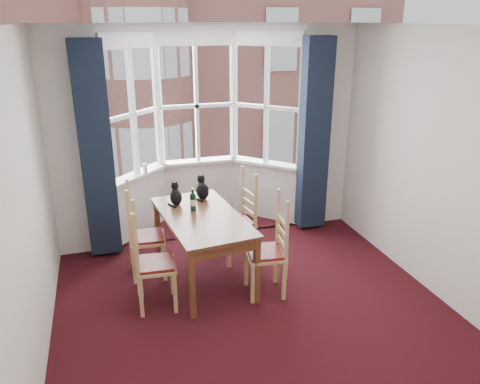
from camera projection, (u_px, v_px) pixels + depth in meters
name	position (u px, v px, depth m)	size (l,w,h in m)	color
floor	(265.00, 329.00, 4.57)	(4.50, 4.50, 0.00)	black
ceiling	(272.00, 25.00, 3.59)	(4.50, 4.50, 0.00)	white
wall_left	(20.00, 222.00, 3.54)	(4.50, 4.50, 0.00)	silver
wall_right	(458.00, 175.00, 4.62)	(4.50, 4.50, 0.00)	silver
wall_near	(442.00, 369.00, 2.06)	(4.00, 4.00, 0.00)	silver
wall_back_pier_left	(76.00, 146.00, 5.65)	(0.70, 0.12, 2.80)	silver
wall_back_pier_right	(324.00, 129.00, 6.54)	(0.70, 0.12, 2.80)	silver
bay_window	(201.00, 129.00, 6.55)	(2.76, 0.94, 2.80)	white
curtain_left	(97.00, 152.00, 5.57)	(0.38, 0.22, 2.60)	#162133
curtain_right	(314.00, 136.00, 6.34)	(0.38, 0.22, 2.60)	#162133
dining_table	(202.00, 223.00, 5.24)	(0.97, 1.59, 0.79)	brown
chair_left_near	(147.00, 266.00, 4.78)	(0.43, 0.45, 0.92)	tan
chair_left_far	(139.00, 239.00, 5.37)	(0.43, 0.45, 0.92)	tan
chair_right_near	(273.00, 253.00, 5.04)	(0.44, 0.46, 0.92)	tan
chair_right_far	(242.00, 222.00, 5.81)	(0.46, 0.47, 0.92)	tan
cat_left	(176.00, 196.00, 5.49)	(0.15, 0.20, 0.27)	black
cat_right	(202.00, 189.00, 5.67)	(0.16, 0.22, 0.30)	black
wine_bottle	(193.00, 201.00, 5.31)	(0.07, 0.07, 0.27)	black
candle_tall	(145.00, 168.00, 6.35)	(0.06, 0.06, 0.13)	white
street	(122.00, 142.00, 35.61)	(80.00, 80.00, 0.00)	#333335
tenement_building	(133.00, 56.00, 16.59)	(18.40, 7.80, 15.20)	#A86256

